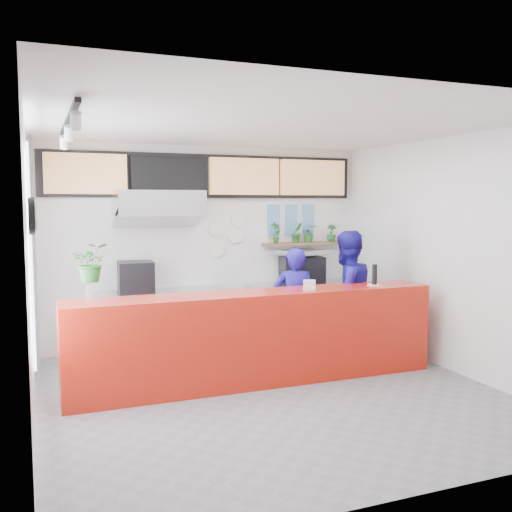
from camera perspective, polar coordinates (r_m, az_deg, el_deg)
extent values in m
plane|color=slate|center=(6.67, 1.44, -13.51)|extent=(5.00, 5.00, 0.00)
plane|color=silver|center=(6.36, 1.50, 12.97)|extent=(5.00, 5.00, 0.00)
plane|color=white|center=(8.69, -4.96, 1.02)|extent=(5.00, 0.00, 5.00)
plane|color=white|center=(5.85, -21.73, -1.48)|extent=(0.00, 5.00, 5.00)
plane|color=white|center=(7.67, 18.95, 0.16)|extent=(0.00, 5.00, 5.00)
cube|color=#AB1A0C|center=(6.87, 0.14, -8.16)|extent=(4.50, 0.60, 1.10)
cube|color=beige|center=(8.67, -5.00, 8.28)|extent=(5.00, 0.02, 0.80)
cube|color=#B2B5BA|center=(8.36, -9.61, -6.49)|extent=(1.80, 0.60, 0.90)
cube|color=black|center=(8.19, -11.93, -2.05)|extent=(0.51, 0.51, 0.43)
cube|color=#B2B5BA|center=(8.13, -9.73, 5.24)|extent=(1.20, 0.70, 0.35)
cube|color=#B2B5BA|center=(8.13, -9.70, 3.84)|extent=(1.20, 0.69, 0.31)
cube|color=#B2B5BA|center=(9.10, 4.78, -5.46)|extent=(1.80, 0.60, 0.90)
cube|color=black|center=(8.98, 4.62, -1.37)|extent=(0.71, 0.56, 0.41)
cube|color=#A3A4AA|center=(8.95, 4.64, 0.40)|extent=(0.83, 0.67, 0.07)
cube|color=brown|center=(9.18, 4.84, 1.25)|extent=(1.40, 0.18, 0.04)
cube|color=tan|center=(8.23, -16.65, 7.88)|extent=(1.10, 0.10, 0.55)
cube|color=black|center=(8.41, -8.68, 7.99)|extent=(1.10, 0.10, 0.55)
cube|color=tan|center=(8.74, -1.17, 7.95)|extent=(1.10, 0.10, 0.55)
cube|color=tan|center=(9.21, 5.68, 7.79)|extent=(1.10, 0.10, 0.55)
cube|color=black|center=(8.64, -4.94, 7.96)|extent=(4.80, 0.04, 0.65)
cube|color=silver|center=(6.13, -21.50, 0.71)|extent=(0.04, 2.20, 1.90)
cube|color=#B2B5BA|center=(6.13, -21.32, 0.71)|extent=(0.03, 2.30, 2.00)
cylinder|color=black|center=(4.91, -21.52, 3.73)|extent=(0.05, 0.30, 0.30)
cylinder|color=white|center=(4.91, -21.17, 3.74)|extent=(0.02, 0.26, 0.26)
cube|color=black|center=(5.87, -18.23, 12.75)|extent=(0.05, 2.40, 0.04)
cylinder|color=silver|center=(8.69, -3.97, 2.68)|extent=(0.24, 0.03, 0.24)
cylinder|color=silver|center=(8.79, -2.10, 2.06)|extent=(0.24, 0.03, 0.24)
cylinder|color=silver|center=(8.71, -3.95, 0.70)|extent=(0.24, 0.03, 0.24)
cylinder|color=silver|center=(8.80, -1.79, 3.70)|extent=(0.24, 0.03, 0.24)
cube|color=#598CBF|center=(9.02, 1.78, 4.37)|extent=(0.20, 0.02, 0.25)
cube|color=#598CBF|center=(9.15, 3.52, 4.38)|extent=(0.20, 0.02, 0.25)
cube|color=#598CBF|center=(9.28, 5.20, 4.38)|extent=(0.20, 0.02, 0.25)
cube|color=#598CBF|center=(9.03, 1.78, 2.79)|extent=(0.20, 0.02, 0.25)
cube|color=#598CBF|center=(9.15, 3.51, 2.82)|extent=(0.20, 0.02, 0.25)
cube|color=#598CBF|center=(9.28, 5.19, 2.84)|extent=(0.20, 0.02, 0.25)
imported|color=navy|center=(7.71, 3.86, -4.93)|extent=(0.67, 0.57, 1.56)
imported|color=navy|center=(7.88, 8.98, -3.95)|extent=(0.97, 0.82, 1.78)
imported|color=#215D20|center=(8.96, 2.00, 2.38)|extent=(0.21, 0.18, 0.34)
imported|color=#215D20|center=(9.11, 4.12, 2.36)|extent=(0.20, 0.18, 0.32)
imported|color=#215D20|center=(9.21, 5.34, 2.22)|extent=(0.29, 0.26, 0.27)
imported|color=#215D20|center=(9.40, 7.55, 2.29)|extent=(0.19, 0.18, 0.28)
cylinder|color=silver|center=(6.29, -16.04, -3.62)|extent=(0.16, 0.16, 0.19)
imported|color=#215D20|center=(6.25, -16.12, -0.62)|extent=(0.39, 0.35, 0.42)
cube|color=silver|center=(6.93, 5.35, -2.91)|extent=(0.16, 0.13, 0.12)
cylinder|color=silver|center=(7.44, 11.75, -2.86)|extent=(0.19, 0.19, 0.01)
cylinder|color=black|center=(7.42, 11.77, -1.81)|extent=(0.08, 0.08, 0.26)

